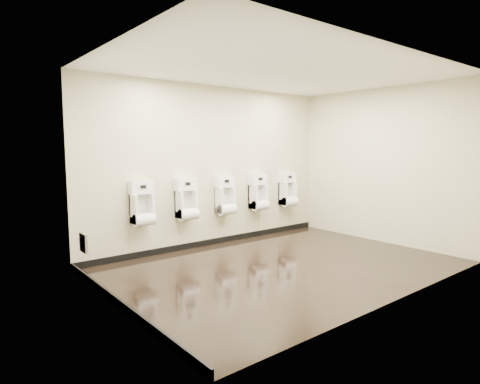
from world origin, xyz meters
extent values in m
cube|color=black|center=(0.00, 0.00, 0.00)|extent=(5.00, 3.50, 0.00)
cube|color=silver|center=(0.00, 0.00, 2.80)|extent=(5.00, 3.50, 0.00)
cube|color=#C1B990|center=(0.00, 1.75, 1.40)|extent=(5.00, 0.02, 2.80)
cube|color=#C1B990|center=(0.00, -1.75, 1.40)|extent=(5.00, 0.02, 2.80)
cube|color=#C1B990|center=(-2.50, 0.00, 1.40)|extent=(0.02, 3.50, 2.80)
cube|color=#C1B990|center=(2.50, 0.00, 1.40)|extent=(0.02, 3.50, 2.80)
cube|color=white|center=(-2.50, 0.00, 1.40)|extent=(0.01, 3.50, 2.80)
cube|color=black|center=(0.00, 1.74, 0.05)|extent=(5.00, 0.02, 0.10)
cube|color=black|center=(-2.49, 0.00, 0.05)|extent=(0.02, 3.50, 0.10)
cube|color=#9E9EA3|center=(-2.48, 1.20, 0.50)|extent=(0.03, 0.25, 0.25)
cylinder|color=silver|center=(-2.46, 1.20, 0.50)|extent=(0.02, 0.04, 0.04)
cube|color=white|center=(-1.44, 1.64, 0.80)|extent=(0.32, 0.23, 0.45)
cube|color=silver|center=(-1.44, 1.71, 0.84)|extent=(0.24, 0.01, 0.33)
cylinder|color=white|center=(-1.44, 1.57, 0.63)|extent=(0.32, 0.19, 0.19)
cube|color=white|center=(-1.44, 1.67, 1.12)|extent=(0.35, 0.17, 0.19)
cube|color=black|center=(-1.44, 1.58, 1.14)|extent=(0.09, 0.01, 0.05)
cube|color=silver|center=(-1.44, 1.58, 1.14)|extent=(0.11, 0.01, 0.07)
cylinder|color=silver|center=(-1.26, 1.67, 1.12)|extent=(0.01, 0.03, 0.03)
cube|color=white|center=(-0.65, 1.64, 0.80)|extent=(0.32, 0.23, 0.45)
cube|color=silver|center=(-0.65, 1.71, 0.84)|extent=(0.24, 0.01, 0.33)
cylinder|color=white|center=(-0.65, 1.57, 0.63)|extent=(0.32, 0.19, 0.19)
cube|color=white|center=(-0.65, 1.67, 1.12)|extent=(0.35, 0.17, 0.19)
cube|color=black|center=(-0.65, 1.58, 1.14)|extent=(0.09, 0.01, 0.05)
cube|color=silver|center=(-0.65, 1.58, 1.14)|extent=(0.11, 0.01, 0.07)
cylinder|color=silver|center=(-0.47, 1.67, 1.12)|extent=(0.01, 0.03, 0.03)
cube|color=white|center=(0.15, 1.64, 0.80)|extent=(0.32, 0.23, 0.45)
cube|color=silver|center=(0.15, 1.71, 0.84)|extent=(0.24, 0.01, 0.33)
cylinder|color=white|center=(0.15, 1.57, 0.63)|extent=(0.32, 0.19, 0.19)
cube|color=white|center=(0.15, 1.67, 1.12)|extent=(0.35, 0.17, 0.19)
cube|color=black|center=(0.15, 1.58, 1.14)|extent=(0.09, 0.01, 0.05)
cube|color=silver|center=(0.15, 1.58, 1.14)|extent=(0.11, 0.01, 0.07)
cylinder|color=silver|center=(0.33, 1.67, 1.12)|extent=(0.01, 0.03, 0.03)
cube|color=white|center=(0.95, 1.64, 0.80)|extent=(0.32, 0.23, 0.45)
cube|color=silver|center=(0.95, 1.71, 0.84)|extent=(0.24, 0.01, 0.33)
cylinder|color=white|center=(0.95, 1.57, 0.63)|extent=(0.32, 0.19, 0.19)
cube|color=white|center=(0.95, 1.67, 1.12)|extent=(0.35, 0.17, 0.19)
cube|color=black|center=(0.95, 1.58, 1.14)|extent=(0.09, 0.01, 0.05)
cube|color=silver|center=(0.95, 1.58, 1.14)|extent=(0.11, 0.01, 0.07)
cylinder|color=silver|center=(1.13, 1.67, 1.12)|extent=(0.01, 0.03, 0.03)
cube|color=white|center=(1.75, 1.64, 0.80)|extent=(0.32, 0.23, 0.45)
cube|color=silver|center=(1.75, 1.71, 0.84)|extent=(0.24, 0.01, 0.33)
cylinder|color=white|center=(1.75, 1.57, 0.63)|extent=(0.32, 0.19, 0.19)
cube|color=white|center=(1.75, 1.67, 1.12)|extent=(0.35, 0.17, 0.19)
cube|color=black|center=(1.75, 1.58, 1.14)|extent=(0.09, 0.01, 0.05)
cube|color=silver|center=(1.75, 1.58, 1.14)|extent=(0.11, 0.01, 0.07)
cylinder|color=silver|center=(1.93, 1.67, 1.12)|extent=(0.01, 0.03, 0.03)
camera|label=1|loc=(-4.09, -4.07, 1.75)|focal=30.00mm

